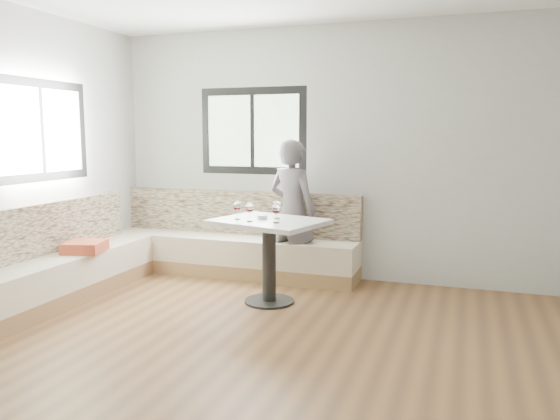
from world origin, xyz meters
name	(u,v)px	position (x,y,z in m)	size (l,w,h in m)	color
room	(233,163)	(-0.08, 0.08, 1.41)	(5.01, 5.01, 2.81)	brown
banquette	(165,254)	(-1.59, 1.63, 0.33)	(2.90, 2.80, 0.95)	#9A744B
table	(269,241)	(-0.29, 1.37, 0.61)	(1.16, 1.00, 0.81)	black
person	(293,211)	(-0.31, 2.17, 0.78)	(0.57, 0.37, 1.56)	#554D53
olive_ramekin	(262,217)	(-0.36, 1.38, 0.83)	(0.10, 0.10, 0.04)	white
wine_glass_a	(237,206)	(-0.58, 1.28, 0.94)	(0.08, 0.08, 0.18)	white
wine_glass_b	(250,208)	(-0.42, 1.20, 0.94)	(0.08, 0.08, 0.18)	white
wine_glass_c	(276,209)	(-0.16, 1.20, 0.94)	(0.08, 0.08, 0.18)	white
wine_glass_d	(277,206)	(-0.24, 1.45, 0.94)	(0.08, 0.08, 0.18)	white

